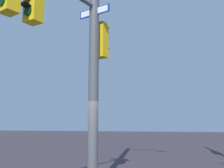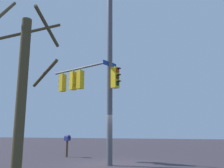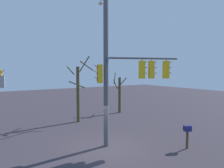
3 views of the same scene
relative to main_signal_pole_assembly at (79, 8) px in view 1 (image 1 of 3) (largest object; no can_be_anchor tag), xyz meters
The scene contains 1 object.
main_signal_pole_assembly is the anchor object (origin of this frame).
Camera 1 is at (-2.11, 7.10, 1.95)m, focal length 40.76 mm.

